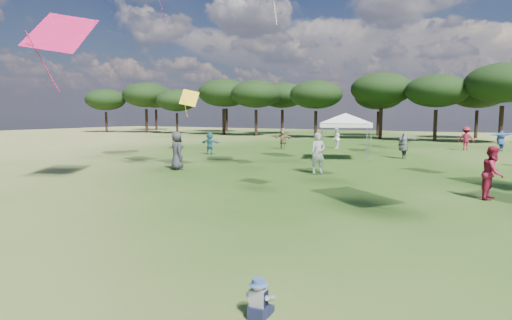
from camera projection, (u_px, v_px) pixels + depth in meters
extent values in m
cylinder|color=black|center=(106.00, 122.00, 65.21)|extent=(0.35, 0.35, 3.09)
ellipsoid|color=black|center=(106.00, 100.00, 64.84)|extent=(6.01, 6.01, 3.24)
cylinder|color=black|center=(147.00, 121.00, 63.89)|extent=(0.40, 0.40, 3.51)
ellipsoid|color=black|center=(146.00, 95.00, 63.48)|extent=(6.82, 6.82, 3.68)
cylinder|color=black|center=(177.00, 123.00, 61.04)|extent=(0.33, 0.33, 2.92)
ellipsoid|color=black|center=(177.00, 101.00, 60.70)|extent=(5.67, 5.67, 3.06)
cylinder|color=black|center=(224.00, 122.00, 57.29)|extent=(0.40, 0.40, 3.49)
ellipsoid|color=black|center=(223.00, 93.00, 56.88)|extent=(6.79, 6.79, 3.66)
cylinder|color=black|center=(256.00, 123.00, 54.53)|extent=(0.38, 0.38, 3.32)
ellipsoid|color=black|center=(256.00, 94.00, 54.14)|extent=(6.44, 6.44, 3.47)
cylinder|color=black|center=(316.00, 124.00, 49.78)|extent=(0.36, 0.36, 3.14)
ellipsoid|color=black|center=(316.00, 94.00, 49.41)|extent=(6.11, 6.11, 3.29)
cylinder|color=black|center=(381.00, 123.00, 47.57)|extent=(0.40, 0.40, 3.46)
ellipsoid|color=black|center=(382.00, 89.00, 47.16)|extent=(6.73, 6.73, 3.63)
cylinder|color=black|center=(435.00, 126.00, 43.70)|extent=(0.37, 0.37, 3.21)
ellipsoid|color=black|center=(437.00, 91.00, 43.32)|extent=(6.24, 6.24, 3.36)
cylinder|color=black|center=(501.00, 125.00, 40.42)|extent=(0.41, 0.41, 3.56)
ellipsoid|color=black|center=(503.00, 83.00, 40.00)|extent=(6.91, 6.91, 3.73)
cylinder|color=black|center=(156.00, 120.00, 74.41)|extent=(0.41, 0.41, 3.56)
ellipsoid|color=black|center=(156.00, 97.00, 73.99)|extent=(6.92, 6.92, 3.73)
cylinder|color=black|center=(227.00, 120.00, 66.90)|extent=(0.41, 0.41, 3.62)
ellipsoid|color=black|center=(226.00, 95.00, 66.48)|extent=(7.03, 7.03, 3.79)
cylinder|color=black|center=(282.00, 122.00, 59.93)|extent=(0.39, 0.39, 3.37)
ellipsoid|color=black|center=(282.00, 95.00, 59.53)|extent=(6.54, 6.54, 3.53)
cylinder|color=black|center=(378.00, 124.00, 55.12)|extent=(0.36, 0.36, 3.11)
ellipsoid|color=black|center=(379.00, 97.00, 54.75)|extent=(6.05, 6.05, 3.26)
cylinder|color=black|center=(476.00, 124.00, 48.85)|extent=(0.37, 0.37, 3.20)
ellipsoid|color=black|center=(478.00, 93.00, 48.47)|extent=(6.21, 6.21, 3.35)
cylinder|color=gray|center=(321.00, 143.00, 25.18)|extent=(0.06, 0.06, 2.17)
cylinder|color=gray|center=(371.00, 144.00, 24.70)|extent=(0.06, 0.06, 2.17)
cylinder|color=gray|center=(322.00, 140.00, 27.97)|extent=(0.06, 0.06, 2.17)
cylinder|color=gray|center=(367.00, 141.00, 27.49)|extent=(0.06, 0.06, 2.17)
cube|color=silver|center=(345.00, 125.00, 26.22)|extent=(3.85, 3.85, 0.25)
pyramid|color=silver|center=(346.00, 113.00, 26.14)|extent=(5.77, 5.77, 0.60)
cube|color=#161A33|center=(258.00, 312.00, 5.87)|extent=(0.25, 0.25, 0.18)
cube|color=#161A33|center=(258.00, 308.00, 6.07)|extent=(0.10, 0.22, 0.10)
cube|color=#161A33|center=(269.00, 311.00, 6.00)|extent=(0.10, 0.22, 0.10)
cube|color=white|center=(258.00, 298.00, 5.85)|extent=(0.24, 0.18, 0.24)
cylinder|color=white|center=(251.00, 294.00, 5.97)|extent=(0.09, 0.23, 0.14)
cylinder|color=white|center=(270.00, 298.00, 5.85)|extent=(0.09, 0.23, 0.14)
sphere|color=#E0B293|center=(258.00, 287.00, 5.83)|extent=(0.16, 0.16, 0.16)
cone|color=#486EA9|center=(258.00, 284.00, 5.83)|extent=(0.27, 0.27, 0.03)
cylinder|color=#486EA9|center=(258.00, 281.00, 5.83)|extent=(0.18, 0.18, 0.07)
imported|color=olive|center=(283.00, 138.00, 34.08)|extent=(1.60, 0.63, 1.69)
imported|color=maroon|center=(466.00, 138.00, 32.98)|extent=(1.18, 0.68, 1.81)
imported|color=#4B4C50|center=(403.00, 146.00, 26.71)|extent=(1.98, 1.50, 1.62)
imported|color=#35343A|center=(177.00, 151.00, 21.41)|extent=(1.12, 1.03, 1.93)
imported|color=white|center=(336.00, 138.00, 34.56)|extent=(0.67, 0.84, 1.65)
imported|color=#296A7D|center=(210.00, 143.00, 29.55)|extent=(1.48, 0.68, 1.54)
imported|color=silver|center=(318.00, 153.00, 20.13)|extent=(0.82, 0.81, 1.92)
imported|color=navy|center=(501.00, 141.00, 32.10)|extent=(1.80, 1.73, 1.60)
imported|color=maroon|center=(493.00, 173.00, 13.95)|extent=(0.81, 0.96, 1.76)
plane|color=gold|center=(189.00, 98.00, 32.19)|extent=(1.66, 1.85, 1.47)
plane|color=#C0164D|center=(61.00, 32.00, 16.34)|extent=(3.05, 3.17, 2.01)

